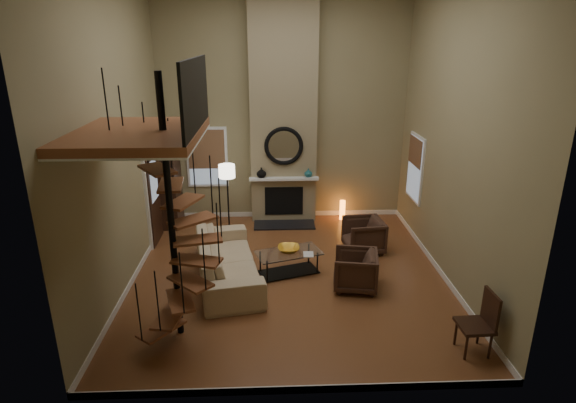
{
  "coord_description": "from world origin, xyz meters",
  "views": [
    {
      "loc": [
        -0.36,
        -8.23,
        4.45
      ],
      "look_at": [
        0.0,
        0.4,
        1.4
      ],
      "focal_mm": 29.32,
      "sensor_mm": 36.0,
      "label": 1
    }
  ],
  "objects_px": {
    "coffee_table": "(289,260)",
    "accent_lamp": "(342,210)",
    "side_chair": "(481,321)",
    "armchair_near": "(367,235)",
    "armchair_far": "(359,271)",
    "sofa": "(227,259)",
    "hutch": "(171,188)",
    "floor_lamp": "(227,177)"
  },
  "relations": [
    {
      "from": "hutch",
      "to": "armchair_near",
      "type": "bearing_deg",
      "value": -20.56
    },
    {
      "from": "sofa",
      "to": "coffee_table",
      "type": "height_order",
      "value": "sofa"
    },
    {
      "from": "armchair_near",
      "to": "armchair_far",
      "type": "relative_size",
      "value": 1.03
    },
    {
      "from": "hutch",
      "to": "armchair_far",
      "type": "height_order",
      "value": "hutch"
    },
    {
      "from": "armchair_far",
      "to": "accent_lamp",
      "type": "xyz_separation_m",
      "value": [
        0.22,
        3.48,
        -0.1
      ]
    },
    {
      "from": "floor_lamp",
      "to": "side_chair",
      "type": "distance_m",
      "value": 6.15
    },
    {
      "from": "floor_lamp",
      "to": "accent_lamp",
      "type": "xyz_separation_m",
      "value": [
        2.82,
        0.85,
        -1.16
      ]
    },
    {
      "from": "hutch",
      "to": "floor_lamp",
      "type": "xyz_separation_m",
      "value": [
        1.45,
        -0.68,
        0.46
      ]
    },
    {
      "from": "hutch",
      "to": "accent_lamp",
      "type": "distance_m",
      "value": 4.32
    },
    {
      "from": "hutch",
      "to": "sofa",
      "type": "xyz_separation_m",
      "value": [
        1.56,
        -2.83,
        -0.55
      ]
    },
    {
      "from": "armchair_near",
      "to": "armchair_far",
      "type": "distance_m",
      "value": 1.68
    },
    {
      "from": "armchair_near",
      "to": "side_chair",
      "type": "bearing_deg",
      "value": 9.23
    },
    {
      "from": "armchair_far",
      "to": "coffee_table",
      "type": "bearing_deg",
      "value": -106.45
    },
    {
      "from": "hutch",
      "to": "armchair_near",
      "type": "xyz_separation_m",
      "value": [
        4.51,
        -1.69,
        -0.6
      ]
    },
    {
      "from": "armchair_near",
      "to": "floor_lamp",
      "type": "bearing_deg",
      "value": -114.2
    },
    {
      "from": "armchair_near",
      "to": "floor_lamp",
      "type": "xyz_separation_m",
      "value": [
        -3.07,
        1.02,
        1.06
      ]
    },
    {
      "from": "hutch",
      "to": "armchair_near",
      "type": "relative_size",
      "value": 2.34
    },
    {
      "from": "hutch",
      "to": "armchair_far",
      "type": "xyz_separation_m",
      "value": [
        4.05,
        -3.31,
        -0.6
      ]
    },
    {
      "from": "armchair_near",
      "to": "coffee_table",
      "type": "xyz_separation_m",
      "value": [
        -1.74,
        -0.98,
        -0.07
      ]
    },
    {
      "from": "floor_lamp",
      "to": "armchair_near",
      "type": "bearing_deg",
      "value": -18.32
    },
    {
      "from": "coffee_table",
      "to": "accent_lamp",
      "type": "bearing_deg",
      "value": 62.27
    },
    {
      "from": "armchair_far",
      "to": "side_chair",
      "type": "bearing_deg",
      "value": 46.22
    },
    {
      "from": "accent_lamp",
      "to": "side_chair",
      "type": "height_order",
      "value": "side_chair"
    },
    {
      "from": "hutch",
      "to": "armchair_far",
      "type": "relative_size",
      "value": 2.41
    },
    {
      "from": "coffee_table",
      "to": "armchair_near",
      "type": "bearing_deg",
      "value": 29.37
    },
    {
      "from": "hutch",
      "to": "floor_lamp",
      "type": "relative_size",
      "value": 1.13
    },
    {
      "from": "sofa",
      "to": "floor_lamp",
      "type": "xyz_separation_m",
      "value": [
        -0.12,
        2.15,
        1.02
      ]
    },
    {
      "from": "accent_lamp",
      "to": "floor_lamp",
      "type": "bearing_deg",
      "value": -163.28
    },
    {
      "from": "armchair_near",
      "to": "coffee_table",
      "type": "relative_size",
      "value": 0.59
    },
    {
      "from": "hutch",
      "to": "sofa",
      "type": "bearing_deg",
      "value": -61.02
    },
    {
      "from": "accent_lamp",
      "to": "side_chair",
      "type": "xyz_separation_m",
      "value": [
        1.21,
        -5.41,
        0.28
      ]
    },
    {
      "from": "sofa",
      "to": "armchair_near",
      "type": "distance_m",
      "value": 3.16
    },
    {
      "from": "floor_lamp",
      "to": "accent_lamp",
      "type": "distance_m",
      "value": 3.17
    },
    {
      "from": "sofa",
      "to": "accent_lamp",
      "type": "bearing_deg",
      "value": -52.47
    },
    {
      "from": "accent_lamp",
      "to": "armchair_near",
      "type": "bearing_deg",
      "value": -82.4
    },
    {
      "from": "armchair_far",
      "to": "side_chair",
      "type": "height_order",
      "value": "side_chair"
    },
    {
      "from": "armchair_near",
      "to": "accent_lamp",
      "type": "bearing_deg",
      "value": -178.29
    },
    {
      "from": "sofa",
      "to": "floor_lamp",
      "type": "height_order",
      "value": "floor_lamp"
    },
    {
      "from": "coffee_table",
      "to": "side_chair",
      "type": "bearing_deg",
      "value": -43.56
    },
    {
      "from": "armchair_near",
      "to": "floor_lamp",
      "type": "height_order",
      "value": "floor_lamp"
    },
    {
      "from": "coffee_table",
      "to": "hutch",
      "type": "bearing_deg",
      "value": 136.0
    },
    {
      "from": "side_chair",
      "to": "coffee_table",
      "type": "bearing_deg",
      "value": 136.44
    }
  ]
}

